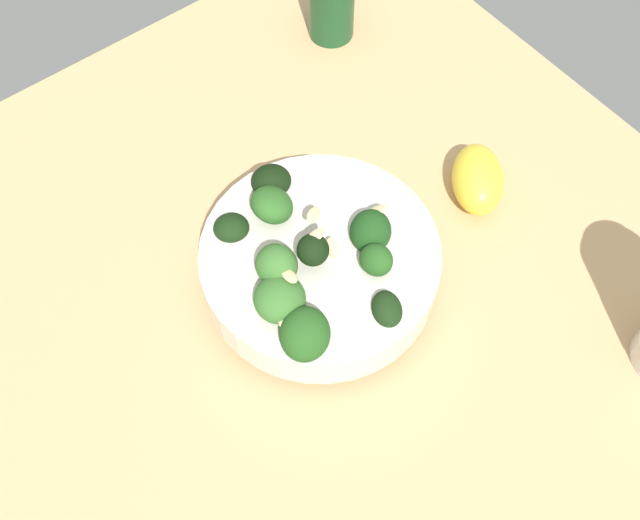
{
  "coord_description": "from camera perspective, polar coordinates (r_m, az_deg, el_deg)",
  "views": [
    {
      "loc": [
        28.63,
        -21.54,
        61.9
      ],
      "look_at": [
        2.03,
        -0.88,
        4.0
      ],
      "focal_mm": 44.01,
      "sensor_mm": 36.0,
      "label": 1
    }
  ],
  "objects": [
    {
      "name": "lemon_wedge",
      "position": [
        0.75,
        11.38,
        5.78
      ],
      "size": [
        8.97,
        8.53,
        4.42
      ],
      "primitive_type": "ellipsoid",
      "rotation": [
        0.0,
        0.0,
        2.46
      ],
      "color": "yellow",
      "rests_on": "ground_plane"
    },
    {
      "name": "bowl_of_broccoli",
      "position": [
        0.67,
        -0.21,
        -0.23
      ],
      "size": [
        20.67,
        20.52,
        9.44
      ],
      "color": "silver",
      "rests_on": "ground_plane"
    },
    {
      "name": "ground_plane",
      "position": [
        0.73,
        -0.43,
        -0.82
      ],
      "size": [
        70.3,
        70.3,
        3.54
      ],
      "primitive_type": "cube",
      "color": "tan"
    }
  ]
}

